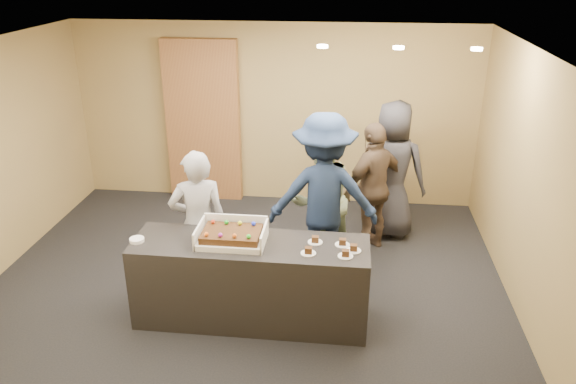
{
  "coord_description": "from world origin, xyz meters",
  "views": [
    {
      "loc": [
        1.12,
        -5.6,
        3.59
      ],
      "look_at": [
        0.49,
        0.0,
        1.18
      ],
      "focal_mm": 35.0,
      "sensor_mm": 36.0,
      "label": 1
    }
  ],
  "objects_px": {
    "person_sage_man": "(321,198)",
    "person_navy_man": "(324,196)",
    "plate_stack": "(137,240)",
    "person_brown_extra": "(373,187)",
    "sheet_cake": "(232,234)",
    "cake_box": "(232,237)",
    "serving_counter": "(251,282)",
    "storage_cabinet": "(203,122)",
    "person_dark_suit": "(392,170)",
    "person_server_grey": "(199,224)"
  },
  "relations": [
    {
      "from": "storage_cabinet",
      "to": "sheet_cake",
      "type": "distance_m",
      "value": 3.3
    },
    {
      "from": "person_sage_man",
      "to": "storage_cabinet",
      "type": "bearing_deg",
      "value": -83.18
    },
    {
      "from": "serving_counter",
      "to": "person_server_grey",
      "type": "distance_m",
      "value": 0.89
    },
    {
      "from": "person_sage_man",
      "to": "person_navy_man",
      "type": "distance_m",
      "value": 0.26
    },
    {
      "from": "storage_cabinet",
      "to": "sheet_cake",
      "type": "bearing_deg",
      "value": -70.97
    },
    {
      "from": "cake_box",
      "to": "person_brown_extra",
      "type": "bearing_deg",
      "value": 49.25
    },
    {
      "from": "person_brown_extra",
      "to": "person_dark_suit",
      "type": "height_order",
      "value": "person_dark_suit"
    },
    {
      "from": "sheet_cake",
      "to": "person_sage_man",
      "type": "relative_size",
      "value": 0.34
    },
    {
      "from": "cake_box",
      "to": "plate_stack",
      "type": "xyz_separation_m",
      "value": [
        -0.96,
        -0.11,
        -0.03
      ]
    },
    {
      "from": "sheet_cake",
      "to": "person_brown_extra",
      "type": "bearing_deg",
      "value": 49.66
    },
    {
      "from": "plate_stack",
      "to": "person_dark_suit",
      "type": "height_order",
      "value": "person_dark_suit"
    },
    {
      "from": "person_brown_extra",
      "to": "storage_cabinet",
      "type": "bearing_deg",
      "value": -73.45
    },
    {
      "from": "person_navy_man",
      "to": "person_brown_extra",
      "type": "xyz_separation_m",
      "value": [
        0.6,
        0.66,
        -0.14
      ]
    },
    {
      "from": "person_sage_man",
      "to": "person_navy_man",
      "type": "bearing_deg",
      "value": 60.37
    },
    {
      "from": "plate_stack",
      "to": "person_sage_man",
      "type": "relative_size",
      "value": 0.09
    },
    {
      "from": "plate_stack",
      "to": "person_brown_extra",
      "type": "xyz_separation_m",
      "value": [
        2.42,
        1.82,
        -0.07
      ]
    },
    {
      "from": "serving_counter",
      "to": "person_brown_extra",
      "type": "bearing_deg",
      "value": 53.68
    },
    {
      "from": "person_server_grey",
      "to": "person_brown_extra",
      "type": "relative_size",
      "value": 1.0
    },
    {
      "from": "person_server_grey",
      "to": "person_navy_man",
      "type": "bearing_deg",
      "value": -173.44
    },
    {
      "from": "serving_counter",
      "to": "plate_stack",
      "type": "relative_size",
      "value": 16.21
    },
    {
      "from": "storage_cabinet",
      "to": "plate_stack",
      "type": "bearing_deg",
      "value": -87.95
    },
    {
      "from": "plate_stack",
      "to": "person_brown_extra",
      "type": "relative_size",
      "value": 0.09
    },
    {
      "from": "sheet_cake",
      "to": "plate_stack",
      "type": "bearing_deg",
      "value": -174.68
    },
    {
      "from": "person_brown_extra",
      "to": "person_dark_suit",
      "type": "xyz_separation_m",
      "value": [
        0.24,
        0.43,
        0.08
      ]
    },
    {
      "from": "plate_stack",
      "to": "person_navy_man",
      "type": "relative_size",
      "value": 0.07
    },
    {
      "from": "sheet_cake",
      "to": "serving_counter",
      "type": "bearing_deg",
      "value": -0.0
    },
    {
      "from": "serving_counter",
      "to": "storage_cabinet",
      "type": "xyz_separation_m",
      "value": [
        -1.26,
        3.11,
        0.78
      ]
    },
    {
      "from": "serving_counter",
      "to": "sheet_cake",
      "type": "relative_size",
      "value": 4.13
    },
    {
      "from": "person_sage_man",
      "to": "cake_box",
      "type": "bearing_deg",
      "value": 17.31
    },
    {
      "from": "storage_cabinet",
      "to": "sheet_cake",
      "type": "xyz_separation_m",
      "value": [
        1.07,
        -3.11,
        -0.23
      ]
    },
    {
      "from": "person_server_grey",
      "to": "person_dark_suit",
      "type": "distance_m",
      "value": 2.77
    },
    {
      "from": "person_dark_suit",
      "to": "person_sage_man",
      "type": "bearing_deg",
      "value": 62.21
    },
    {
      "from": "person_brown_extra",
      "to": "person_dark_suit",
      "type": "relative_size",
      "value": 0.91
    },
    {
      "from": "sheet_cake",
      "to": "person_brown_extra",
      "type": "height_order",
      "value": "person_brown_extra"
    },
    {
      "from": "sheet_cake",
      "to": "person_server_grey",
      "type": "bearing_deg",
      "value": 135.94
    },
    {
      "from": "storage_cabinet",
      "to": "person_brown_extra",
      "type": "relative_size",
      "value": 1.45
    },
    {
      "from": "cake_box",
      "to": "person_dark_suit",
      "type": "distance_m",
      "value": 2.73
    },
    {
      "from": "sheet_cake",
      "to": "storage_cabinet",
      "type": "bearing_deg",
      "value": 109.03
    },
    {
      "from": "cake_box",
      "to": "person_sage_man",
      "type": "xyz_separation_m",
      "value": [
        0.83,
        1.26,
        -0.09
      ]
    },
    {
      "from": "cake_box",
      "to": "person_sage_man",
      "type": "height_order",
      "value": "person_sage_man"
    },
    {
      "from": "serving_counter",
      "to": "storage_cabinet",
      "type": "height_order",
      "value": "storage_cabinet"
    },
    {
      "from": "serving_counter",
      "to": "cake_box",
      "type": "relative_size",
      "value": 3.52
    },
    {
      "from": "cake_box",
      "to": "sheet_cake",
      "type": "bearing_deg",
      "value": -90.92
    },
    {
      "from": "serving_counter",
      "to": "person_brown_extra",
      "type": "distance_m",
      "value": 2.19
    },
    {
      "from": "sheet_cake",
      "to": "person_dark_suit",
      "type": "height_order",
      "value": "person_dark_suit"
    },
    {
      "from": "storage_cabinet",
      "to": "person_navy_man",
      "type": "xyz_separation_m",
      "value": [
        1.94,
        -2.05,
        -0.24
      ]
    },
    {
      "from": "storage_cabinet",
      "to": "person_dark_suit",
      "type": "distance_m",
      "value": 2.96
    },
    {
      "from": "person_navy_man",
      "to": "person_brown_extra",
      "type": "bearing_deg",
      "value": -136.31
    },
    {
      "from": "person_navy_man",
      "to": "cake_box",
      "type": "bearing_deg",
      "value": 45.77
    },
    {
      "from": "storage_cabinet",
      "to": "person_sage_man",
      "type": "xyz_separation_m",
      "value": [
        1.9,
        -1.82,
        -0.37
      ]
    }
  ]
}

